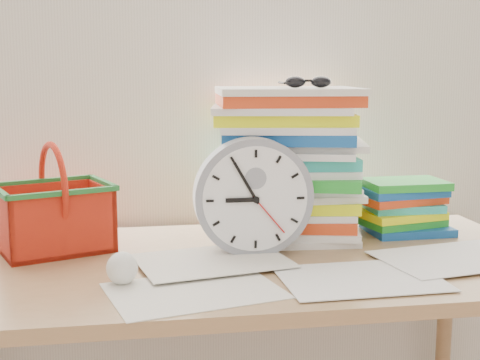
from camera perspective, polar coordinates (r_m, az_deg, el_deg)
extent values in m
cube|color=silver|center=(1.87, -1.74, 14.83)|extent=(4.00, 0.04, 2.70)
cube|color=white|center=(1.84, -1.64, 13.34)|extent=(2.40, 0.01, 2.50)
cube|color=#9C7449|center=(1.53, 0.43, -7.26)|extent=(1.40, 0.70, 0.03)
cylinder|color=#9C7449|center=(2.13, 16.96, -13.51)|extent=(0.04, 0.04, 0.72)
cylinder|color=gray|center=(1.53, 1.13, -1.45)|extent=(0.27, 0.05, 0.27)
sphere|color=white|center=(1.37, -10.05, -7.39)|extent=(0.07, 0.07, 0.07)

